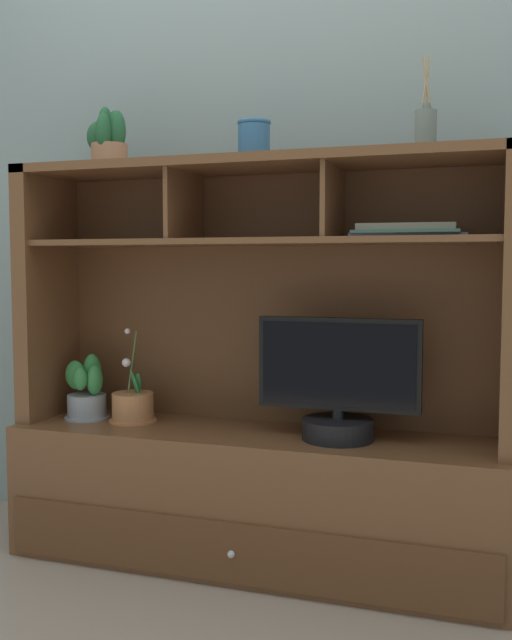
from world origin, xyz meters
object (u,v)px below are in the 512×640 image
media_console (257,447)px  potted_fern (87,393)px  ceramic_vase (254,139)px  magazine_stack_left (407,231)px  potted_succulent (109,141)px  tv_monitor (338,391)px  potted_orchid (133,407)px  diffuser_bottle (426,130)px

media_console → potted_fern: bearing=-178.5°
potted_fern → ceramic_vase: (0.64, -0.01, 0.87)m
magazine_stack_left → potted_succulent: 1.08m
tv_monitor → magazine_stack_left: bearing=12.1°
potted_orchid → diffuser_bottle: bearing=0.5°
media_console → tv_monitor: size_ratio=3.20×
tv_monitor → magazine_stack_left: size_ratio=1.44×
media_console → magazine_stack_left: size_ratio=4.60×
media_console → tv_monitor: bearing=-8.9°
potted_orchid → ceramic_vase: 1.02m
ceramic_vase → tv_monitor: bearing=-3.1°
tv_monitor → diffuser_bottle: bearing=8.7°
media_console → ceramic_vase: bearing=-90.0°
media_console → diffuser_bottle: size_ratio=5.90×
magazine_stack_left → diffuser_bottle: size_ratio=1.28×
tv_monitor → potted_fern: (-0.93, 0.03, -0.07)m
media_console → diffuser_bottle: 1.16m
tv_monitor → potted_orchid: tv_monitor is taller
magazine_stack_left → ceramic_vase: 0.57m
tv_monitor → potted_orchid: 0.75m
magazine_stack_left → ceramic_vase: bearing=-176.8°
diffuser_bottle → potted_succulent: 1.08m
magazine_stack_left → ceramic_vase: (-0.49, -0.03, 0.30)m
media_console → magazine_stack_left: (0.49, -0.00, 0.72)m
potted_fern → diffuser_bottle: diffuser_bottle is taller
potted_fern → potted_succulent: (0.10, 0.01, 0.89)m
diffuser_bottle → ceramic_vase: 0.54m
tv_monitor → ceramic_vase: bearing=176.9°
magazine_stack_left → potted_fern: bearing=-179.2°
potted_fern → potted_succulent: potted_succulent is taller
potted_fern → potted_succulent: 0.90m
potted_orchid → ceramic_vase: bearing=-1.9°
magazine_stack_left → potted_succulent: bearing=-179.5°
potted_succulent → ceramic_vase: 0.54m
tv_monitor → potted_orchid: bearing=177.6°
potted_fern → magazine_stack_left: size_ratio=0.64×
media_console → diffuser_bottle: bearing=-0.7°
magazine_stack_left → diffuser_bottle: diffuser_bottle is taller
potted_fern → potted_succulent: size_ratio=1.09×
ceramic_vase → potted_fern: bearing=178.9°
diffuser_bottle → potted_succulent: size_ratio=1.33×
potted_fern → magazine_stack_left: 1.27m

